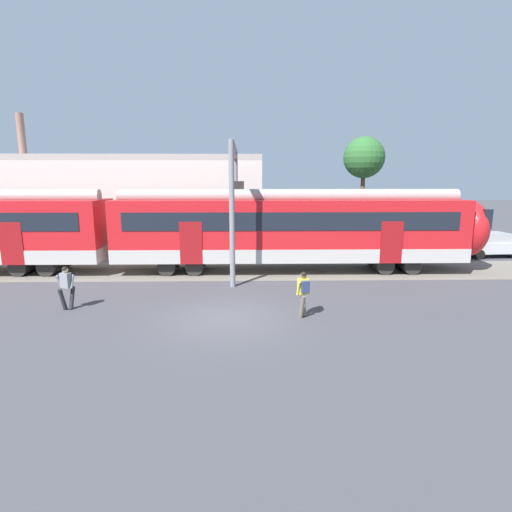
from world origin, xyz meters
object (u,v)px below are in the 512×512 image
pedestrian_yellow (303,290)px  parked_car_silver (491,245)px  commuter_train (126,229)px  pedestrian_grey (66,285)px

pedestrian_yellow → parked_car_silver: 17.33m
pedestrian_yellow → parked_car_silver: (13.41, 10.98, -0.21)m
commuter_train → pedestrian_grey: commuter_train is taller
commuter_train → parked_car_silver: (21.71, 3.61, -1.47)m
pedestrian_grey → commuter_train: bearing=86.1°
pedestrian_grey → pedestrian_yellow: (8.73, -1.04, 0.03)m
commuter_train → pedestrian_yellow: size_ratio=22.83×
parked_car_silver → commuter_train: bearing=-170.6°
commuter_train → pedestrian_grey: bearing=-93.9°
commuter_train → parked_car_silver: 22.05m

